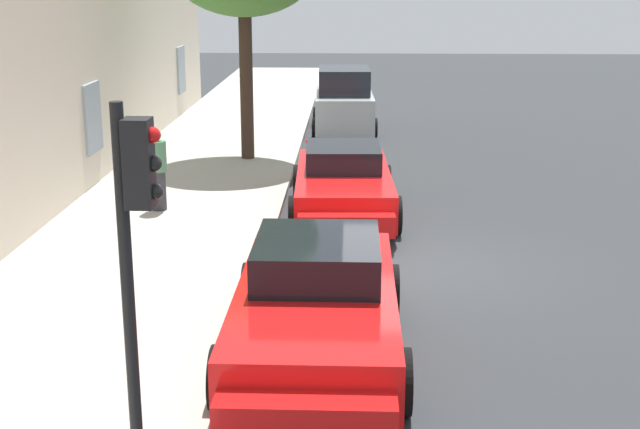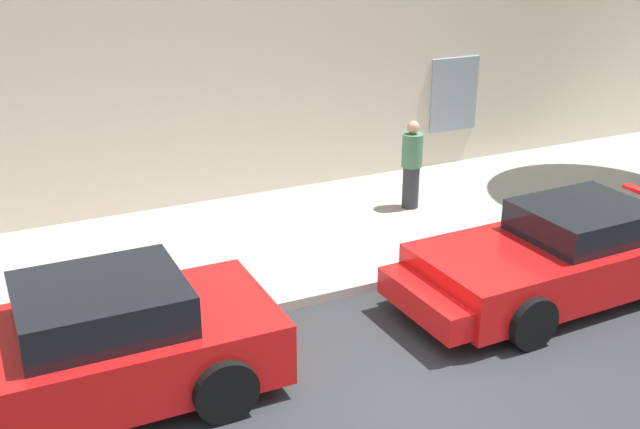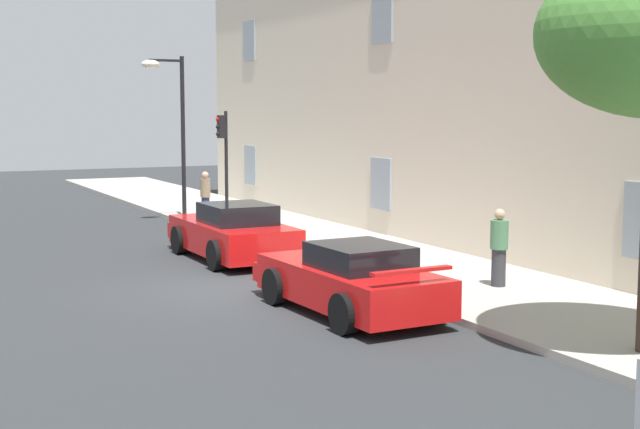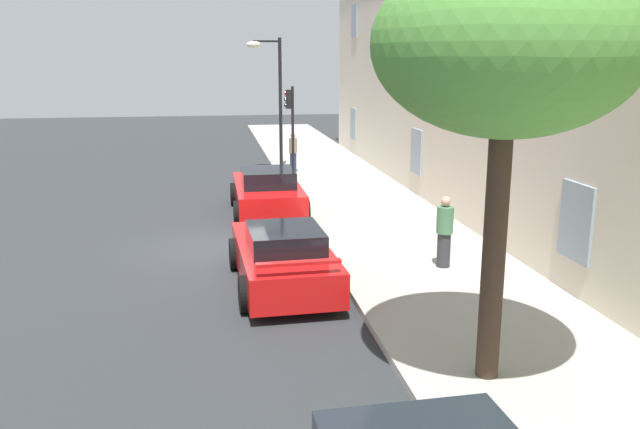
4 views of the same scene
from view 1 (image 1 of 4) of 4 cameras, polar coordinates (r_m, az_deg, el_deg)
The scene contains 7 objects.
ground_plane at distance 14.16m, azimuth 6.58°, elevation -3.44°, with size 80.00×80.00×0.00m, color #2B2D30.
sidewalk at distance 14.52m, azimuth -11.93°, elevation -2.91°, with size 60.00×4.23×0.14m, color #A8A399.
sportscar_red_lead at distance 10.48m, azimuth -0.28°, elevation -6.52°, with size 4.89×2.16×1.43m.
sportscar_yellow_flank at distance 16.83m, azimuth 1.56°, elevation 1.85°, with size 4.73×2.15×1.33m.
hatchback_parked at distance 26.20m, azimuth 1.58°, elevation 7.29°, with size 3.63×1.97×1.91m.
traffic_light at distance 6.62m, azimuth -12.05°, elevation -2.41°, with size 0.22×0.36×3.55m.
pedestrian_strolling at distance 17.05m, azimuth -10.65°, elevation 2.94°, with size 0.44×0.44×1.59m.
Camera 1 is at (-13.36, 1.13, 4.56)m, focal length 48.63 mm.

